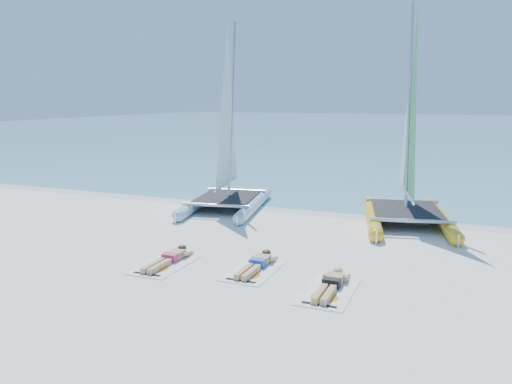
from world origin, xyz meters
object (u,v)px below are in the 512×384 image
towel_b (254,270)px  towel_c (329,292)px  sunbather_b (257,263)px  sunbather_c (331,283)px  towel_a (165,265)px  sunbather_a (169,258)px  catamaran_blue (227,152)px  catamaran_yellow (408,151)px

towel_b → towel_c: same height
sunbather_b → sunbather_c: same height
towel_a → sunbather_a: size_ratio=1.07×
sunbather_a → sunbather_c: (4.06, -0.18, 0.00)m
catamaran_blue → towel_a: 6.73m
catamaran_blue → towel_c: 8.66m
towel_b → catamaran_yellow: bearing=67.5°
catamaran_yellow → towel_a: bearing=-136.9°
sunbather_a → towel_c: bearing=-5.3°
towel_b → sunbather_b: bearing=90.0°
sunbather_a → towel_b: bearing=6.4°
catamaran_yellow → towel_b: 7.39m
towel_b → towel_c: bearing=-17.6°
towel_a → sunbather_c: (4.06, 0.01, 0.11)m
towel_b → sunbather_c: bearing=-12.3°
towel_c → sunbather_c: (0.00, 0.19, 0.11)m
catamaran_blue → catamaran_yellow: bearing=-4.0°
catamaran_blue → towel_a: size_ratio=3.75×
sunbather_a → towel_c: 4.08m
catamaran_yellow → towel_a: (-4.82, -6.93, -2.27)m
sunbather_c → sunbather_a: bearing=177.4°
sunbather_c → catamaran_blue: bearing=130.7°
catamaran_blue → sunbather_c: (5.39, -6.26, -1.95)m
catamaran_blue → towel_b: bearing=-69.5°
sunbather_a → sunbather_b: size_ratio=1.00×
catamaran_yellow → towel_a: catamaran_yellow is taller
catamaran_blue → towel_c: (5.39, -6.46, -2.06)m
catamaran_blue → catamaran_yellow: catamaran_yellow is taller
towel_a → towel_b: bearing=11.4°
towel_a → towel_b: 2.18m
towel_c → sunbather_b: bearing=157.4°
sunbather_b → sunbather_c: 2.02m
catamaran_blue → sunbather_c: bearing=-59.4°
catamaran_yellow → towel_b: size_ratio=3.92×
towel_a → catamaran_blue: bearing=101.9°
towel_a → sunbather_c: bearing=0.1°
towel_a → towel_c: bearing=-2.6°
catamaran_blue → sunbather_b: (3.46, -5.65, -1.95)m
catamaran_blue → towel_b: 7.10m
towel_a → sunbather_a: (0.00, 0.19, 0.11)m
sunbather_b → towel_c: bearing=-22.6°
towel_b → sunbather_b: (-0.00, 0.19, 0.11)m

